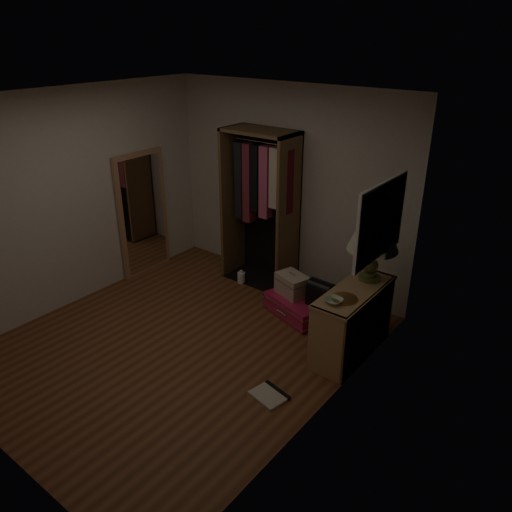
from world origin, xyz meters
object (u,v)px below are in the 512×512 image
object	(u,v)px
open_wardrobe	(262,195)
train_case	(292,285)
table_lamp	(374,237)
console_bookshelf	(354,318)
white_jug	(241,277)
pink_suitcase	(300,306)
floor_mirror	(143,214)
black_bag	(321,293)

from	to	relation	value
open_wardrobe	train_case	world-z (taller)	open_wardrobe
open_wardrobe	table_lamp	distance (m)	1.84
console_bookshelf	table_lamp	distance (m)	0.88
console_bookshelf	white_jug	distance (m)	2.01
console_bookshelf	pink_suitcase	world-z (taller)	console_bookshelf
train_case	table_lamp	bearing A→B (deg)	17.78
floor_mirror	pink_suitcase	size ratio (longest dim) A/B	1.91
floor_mirror	open_wardrobe	bearing A→B (deg)	27.76
open_wardrobe	black_bag	bearing A→B (deg)	-21.19
floor_mirror	black_bag	xyz separation A→B (m)	(2.68, 0.30, -0.45)
black_bag	console_bookshelf	bearing A→B (deg)	-22.58
black_bag	table_lamp	world-z (taller)	table_lamp
console_bookshelf	table_lamp	world-z (taller)	table_lamp
console_bookshelf	train_case	size ratio (longest dim) A/B	2.49
open_wardrobe	pink_suitcase	distance (m)	1.51
white_jug	open_wardrobe	bearing A→B (deg)	59.96
console_bookshelf	train_case	distance (m)	1.01
pink_suitcase	console_bookshelf	bearing A→B (deg)	-1.04
open_wardrobe	floor_mirror	world-z (taller)	open_wardrobe
console_bookshelf	black_bag	xyz separation A→B (m)	(-0.56, 0.27, -0.00)
train_case	white_jug	distance (m)	1.02
pink_suitcase	train_case	size ratio (longest dim) A/B	1.99
console_bookshelf	train_case	bearing A→B (deg)	163.81
open_wardrobe	black_bag	distance (m)	1.54
console_bookshelf	open_wardrobe	distance (m)	2.09
pink_suitcase	black_bag	size ratio (longest dim) A/B	2.80
floor_mirror	black_bag	distance (m)	2.73
console_bookshelf	table_lamp	bearing A→B (deg)	89.60
console_bookshelf	open_wardrobe	world-z (taller)	open_wardrobe
console_bookshelf	white_jug	size ratio (longest dim) A/B	6.13
table_lamp	console_bookshelf	bearing A→B (deg)	-90.40
open_wardrobe	white_jug	xyz separation A→B (m)	(-0.15, -0.26, -1.14)
floor_mirror	table_lamp	bearing A→B (deg)	5.51
open_wardrobe	floor_mirror	xyz separation A→B (m)	(-1.46, -0.77, -0.36)
floor_mirror	black_bag	bearing A→B (deg)	6.39
floor_mirror	table_lamp	xyz separation A→B (m)	(3.24, 0.31, 0.39)
pink_suitcase	train_case	distance (m)	0.28
floor_mirror	pink_suitcase	bearing A→B (deg)	7.29
white_jug	floor_mirror	bearing A→B (deg)	-158.76
console_bookshelf	floor_mirror	distance (m)	3.27
pink_suitcase	white_jug	bearing A→B (deg)	-173.72
train_case	white_jug	size ratio (longest dim) A/B	2.46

